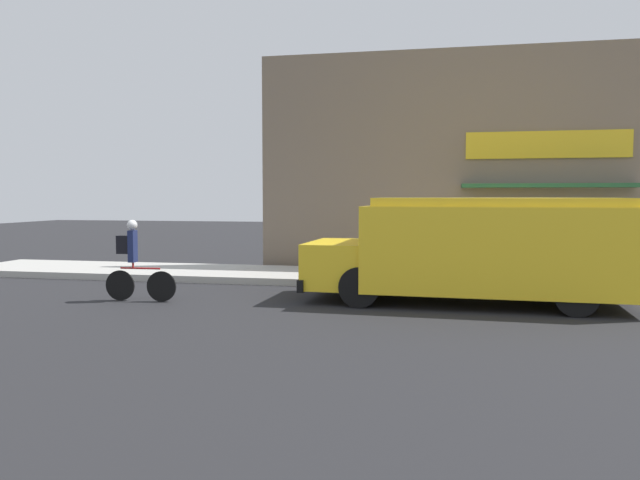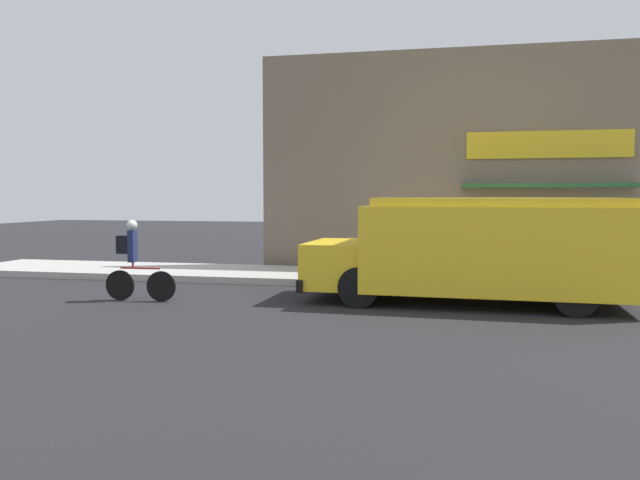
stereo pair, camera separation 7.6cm
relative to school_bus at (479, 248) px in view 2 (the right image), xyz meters
name	(u,v)px [view 2 (the right image)]	position (x,y,z in m)	size (l,w,h in m)	color
ground_plane	(507,293)	(0.68, 1.50, -1.08)	(70.00, 70.00, 0.00)	#232326
sidewalk	(503,281)	(0.68, 2.85, -1.00)	(28.00, 2.69, 0.17)	#ADAAA3
storefront	(502,162)	(0.72, 4.61, 1.88)	(12.84, 1.02, 5.96)	#756656
school_bus	(479,248)	(0.00, 0.00, 0.00)	(6.24, 2.80, 2.05)	yellow
cyclist	(134,261)	(-6.68, -1.08, -0.28)	(1.48, 0.20, 1.62)	black
trash_bin	(542,258)	(1.58, 3.09, -0.46)	(0.45, 0.45, 0.90)	#2D5138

